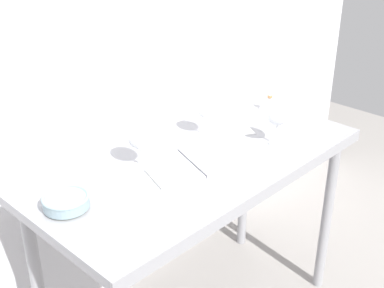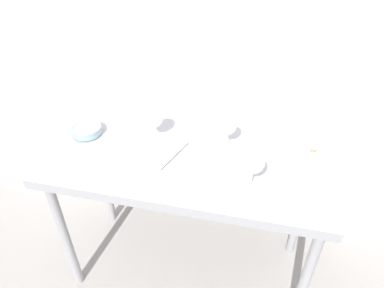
% 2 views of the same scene
% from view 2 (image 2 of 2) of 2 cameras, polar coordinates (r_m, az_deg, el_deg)
% --- Properties ---
extents(ground_plane, '(6.00, 6.00, 0.00)m').
position_cam_2_polar(ground_plane, '(2.40, -0.52, -19.04)').
color(ground_plane, gray).
extents(back_wall, '(3.80, 0.04, 2.60)m').
position_cam_2_polar(back_wall, '(1.95, 2.68, 16.12)').
color(back_wall, silver).
rests_on(back_wall, ground_plane).
extents(steel_counter, '(1.40, 0.65, 0.90)m').
position_cam_2_polar(steel_counter, '(1.80, -0.71, -4.90)').
color(steel_counter, '#96969B').
rests_on(steel_counter, ground_plane).
extents(wine_glass_far_left, '(0.10, 0.10, 0.18)m').
position_cam_2_polar(wine_glass_far_left, '(1.80, -6.28, 4.17)').
color(wine_glass_far_left, white).
rests_on(wine_glass_far_left, steel_counter).
extents(wine_glass_near_right, '(0.10, 0.10, 0.19)m').
position_cam_2_polar(wine_glass_near_right, '(1.51, 10.02, -3.10)').
color(wine_glass_near_right, white).
rests_on(wine_glass_near_right, steel_counter).
extents(wine_glass_far_right, '(0.09, 0.09, 0.18)m').
position_cam_2_polar(wine_glass_far_right, '(1.73, 5.90, 2.83)').
color(wine_glass_far_right, white).
rests_on(wine_glass_far_right, steel_counter).
extents(open_notebook, '(0.43, 0.35, 0.01)m').
position_cam_2_polar(open_notebook, '(1.73, -2.68, -2.04)').
color(open_notebook, silver).
rests_on(open_notebook, steel_counter).
extents(tasting_sheet_upper, '(0.23, 0.25, 0.00)m').
position_cam_2_polar(tasting_sheet_upper, '(1.78, 10.33, -1.48)').
color(tasting_sheet_upper, white).
rests_on(tasting_sheet_upper, steel_counter).
extents(tasting_bowl, '(0.16, 0.16, 0.05)m').
position_cam_2_polar(tasting_bowl, '(1.96, -16.81, 2.25)').
color(tasting_bowl, '#DBCC66').
rests_on(tasting_bowl, steel_counter).
extents(decanter_funnel, '(0.12, 0.12, 0.12)m').
position_cam_2_polar(decanter_funnel, '(1.78, 19.04, -1.92)').
color(decanter_funnel, silver).
rests_on(decanter_funnel, steel_counter).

